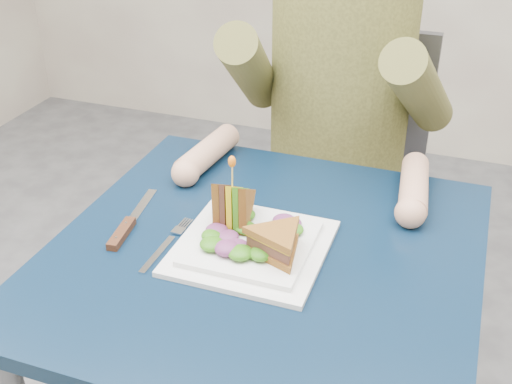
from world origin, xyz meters
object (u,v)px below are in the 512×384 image
at_px(diner, 341,57).
at_px(knife, 126,228).
at_px(chair, 341,176).
at_px(table, 263,285).
at_px(sandwich_flat, 277,242).
at_px(plate, 252,246).
at_px(sandwich_upright, 233,206).
at_px(fork, 165,246).

xyz_separation_m(diner, knife, (-0.26, -0.57, -0.18)).
bearing_deg(chair, knife, -110.87).
distance_m(table, knife, 0.28).
distance_m(chair, sandwich_flat, 0.73).
distance_m(diner, knife, 0.66).
height_order(chair, plate, chair).
height_order(sandwich_upright, knife, sandwich_upright).
bearing_deg(fork, chair, 76.57).
xyz_separation_m(diner, fork, (-0.17, -0.60, -0.18)).
bearing_deg(fork, sandwich_upright, 42.51).
xyz_separation_m(sandwich_flat, sandwich_upright, (-0.11, 0.07, 0.01)).
height_order(diner, sandwich_flat, diner).
bearing_deg(table, fork, -163.01).
relative_size(chair, knife, 4.20).
relative_size(chair, sandwich_upright, 6.47).
distance_m(table, sandwich_upright, 0.16).
relative_size(diner, knife, 3.37).
xyz_separation_m(chair, fork, (-0.17, -0.71, 0.19)).
xyz_separation_m(sandwich_flat, fork, (-0.20, -0.02, -0.04)).
height_order(table, sandwich_upright, sandwich_upright).
bearing_deg(plate, knife, -174.85).
relative_size(chair, plate, 3.58).
relative_size(table, sandwich_flat, 4.78).
height_order(sandwich_flat, knife, sandwich_flat).
relative_size(diner, fork, 4.15).
bearing_deg(sandwich_upright, sandwich_flat, -32.97).
relative_size(table, fork, 4.18).
distance_m(diner, sandwich_upright, 0.53).
bearing_deg(plate, table, 22.47).
relative_size(table, knife, 3.39).
distance_m(fork, knife, 0.10).
bearing_deg(knife, table, 6.52).
bearing_deg(plate, sandwich_flat, -24.44).
bearing_deg(sandwich_flat, knife, 179.39).
bearing_deg(chair, fork, -103.43).
bearing_deg(sandwich_upright, fork, -137.49).
xyz_separation_m(plate, sandwich_flat, (0.05, -0.02, 0.04)).
relative_size(sandwich_flat, fork, 0.88).
distance_m(plate, fork, 0.16).
height_order(plate, fork, plate).
height_order(table, fork, fork).
distance_m(chair, diner, 0.39).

